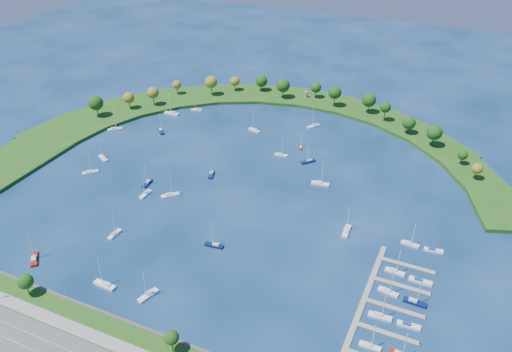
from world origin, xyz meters
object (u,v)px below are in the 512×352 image
at_px(moored_boat_14, 211,174).
at_px(moored_boat_15, 197,109).
at_px(moored_boat_10, 105,284).
at_px(docked_boat_2, 370,346).
at_px(docked_boat_7, 415,302).
at_px(moored_boat_0, 301,147).
at_px(moored_boat_19, 147,183).
at_px(moored_boat_1, 214,245).
at_px(moored_boat_3, 103,158).
at_px(moored_boat_17, 170,195).
at_px(moored_boat_18, 320,183).
at_px(moored_boat_6, 172,113).
at_px(moored_boat_8, 308,161).
at_px(docked_boat_9, 420,281).
at_px(moored_boat_4, 148,295).
at_px(docked_boat_4, 380,316).
at_px(docked_boat_11, 433,250).
at_px(moored_boat_20, 347,231).
at_px(moored_boat_7, 254,130).
at_px(moored_boat_21, 281,154).
at_px(dock_system, 379,317).
at_px(moored_boat_13, 146,194).
at_px(harbor_tower, 306,94).
at_px(docked_boat_10, 410,243).
at_px(moored_boat_2, 34,258).
at_px(moored_boat_12, 115,234).
at_px(docked_boat_6, 388,291).
at_px(moored_boat_5, 115,129).
at_px(moored_boat_16, 90,172).
at_px(moored_boat_11, 161,131).

height_order(moored_boat_14, moored_boat_15, moored_boat_14).
xyz_separation_m(moored_boat_10, docked_boat_2, (103.18, 13.99, -0.09)).
bearing_deg(docked_boat_7, moored_boat_0, 131.96).
xyz_separation_m(moored_boat_14, moored_boat_19, (-26.14, -21.63, -0.00)).
bearing_deg(moored_boat_1, moored_boat_3, -30.49).
distance_m(moored_boat_17, moored_boat_18, 77.27).
relative_size(moored_boat_6, moored_boat_8, 1.20).
xyz_separation_m(moored_boat_18, docked_boat_9, (59.72, -52.51, -0.27)).
bearing_deg(docked_boat_7, moored_boat_4, -155.60).
distance_m(docked_boat_4, docked_boat_11, 48.86).
bearing_deg(moored_boat_20, moored_boat_4, 136.39).
bearing_deg(moored_boat_10, moored_boat_7, -86.03).
distance_m(moored_boat_4, moored_boat_21, 124.51).
distance_m(moored_boat_19, moored_boat_21, 77.06).
distance_m(dock_system, moored_boat_7, 160.09).
xyz_separation_m(dock_system, moored_boat_14, (-104.99, 62.64, 0.55)).
height_order(moored_boat_10, moored_boat_13, moored_boat_10).
relative_size(harbor_tower, moored_boat_7, 0.35).
xyz_separation_m(moored_boat_18, docked_boat_4, (49.27, -77.86, -0.03)).
bearing_deg(moored_boat_1, docked_boat_4, 165.32).
bearing_deg(docked_boat_9, docked_boat_11, 85.22).
relative_size(docked_boat_10, docked_boat_11, 1.40).
height_order(moored_boat_0, moored_boat_2, moored_boat_2).
distance_m(moored_boat_12, docked_boat_6, 121.02).
bearing_deg(docked_boat_6, moored_boat_5, 168.98).
xyz_separation_m(moored_boat_3, moored_boat_17, (54.93, -16.38, 0.04)).
bearing_deg(moored_boat_21, moored_boat_8, -9.17).
xyz_separation_m(moored_boat_16, moored_boat_18, (116.48, 40.60, 0.04)).
height_order(harbor_tower, moored_boat_20, moored_boat_20).
relative_size(harbor_tower, moored_boat_19, 0.36).
distance_m(moored_boat_1, docked_boat_9, 87.13).
height_order(moored_boat_0, moored_boat_8, moored_boat_8).
xyz_separation_m(dock_system, docked_boat_9, (10.67, 25.37, 0.34)).
bearing_deg(moored_boat_16, moored_boat_0, -9.40).
xyz_separation_m(moored_boat_1, moored_boat_13, (-50.84, 21.25, -0.01)).
xyz_separation_m(moored_boat_11, moored_boat_17, (43.96, -58.40, 0.03)).
bearing_deg(moored_boat_7, moored_boat_13, 92.80).
distance_m(moored_boat_16, docked_boat_7, 177.95).
bearing_deg(moored_boat_6, moored_boat_2, 95.09).
distance_m(moored_boat_0, docked_boat_11, 106.09).
xyz_separation_m(moored_boat_1, moored_boat_20, (49.95, 33.71, 0.04)).
xyz_separation_m(moored_boat_12, moored_boat_17, (5.76, 36.98, 0.06)).
height_order(moored_boat_0, moored_boat_3, moored_boat_3).
relative_size(moored_boat_20, docked_boat_6, 1.14).
bearing_deg(moored_boat_0, docked_boat_9, -158.93).
distance_m(moored_boat_6, moored_boat_7, 60.04).
height_order(moored_boat_11, docked_boat_6, moored_boat_11).
height_order(moored_boat_5, moored_boat_17, moored_boat_17).
distance_m(harbor_tower, moored_boat_2, 213.00).
xyz_separation_m(moored_boat_0, moored_boat_1, (-3.20, -100.41, 0.07)).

